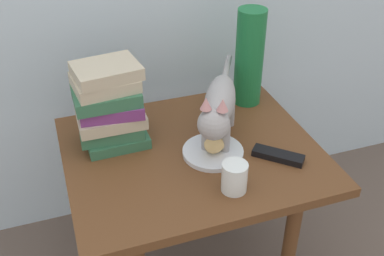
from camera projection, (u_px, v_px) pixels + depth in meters
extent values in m
cube|color=brown|center=(192.00, 154.00, 1.40)|extent=(0.75, 0.63, 0.03)
cylinder|color=brown|center=(289.00, 251.00, 1.43)|extent=(0.04, 0.04, 0.50)
cylinder|color=brown|center=(109.00, 188.00, 1.67)|extent=(0.04, 0.04, 0.50)
cylinder|color=brown|center=(230.00, 161.00, 1.80)|extent=(0.04, 0.04, 0.50)
cylinder|color=silver|center=(213.00, 152.00, 1.37)|extent=(0.18, 0.18, 0.01)
ellipsoid|color=#E0BC7A|center=(215.00, 143.00, 1.36)|extent=(0.10, 0.10, 0.05)
cylinder|color=#99999E|center=(226.00, 140.00, 1.35)|extent=(0.02, 0.02, 0.10)
cylinder|color=#99999E|center=(206.00, 138.00, 1.36)|extent=(0.02, 0.02, 0.10)
cylinder|color=#99999E|center=(231.00, 112.00, 1.48)|extent=(0.02, 0.02, 0.10)
cylinder|color=#99999E|center=(212.00, 110.00, 1.49)|extent=(0.02, 0.02, 0.10)
ellipsoid|color=#99999E|center=(220.00, 100.00, 1.38)|extent=(0.20, 0.27, 0.11)
sphere|color=#99999E|center=(214.00, 124.00, 1.24)|extent=(0.09, 0.09, 0.09)
cone|color=tan|center=(223.00, 105.00, 1.21)|extent=(0.03, 0.03, 0.03)
cone|color=tan|center=(206.00, 103.00, 1.21)|extent=(0.03, 0.03, 0.03)
cylinder|color=#99999E|center=(227.00, 67.00, 1.54)|extent=(0.09, 0.15, 0.02)
cube|color=#336B4C|center=(116.00, 137.00, 1.42)|extent=(0.19, 0.16, 0.03)
cube|color=#336B4C|center=(111.00, 128.00, 1.40)|extent=(0.19, 0.15, 0.04)
cube|color=#BCB299|center=(111.00, 117.00, 1.38)|extent=(0.20, 0.15, 0.04)
cube|color=#72337A|center=(111.00, 106.00, 1.36)|extent=(0.20, 0.16, 0.04)
cube|color=#336B4C|center=(106.00, 96.00, 1.34)|extent=(0.19, 0.14, 0.04)
cube|color=#BCB299|center=(105.00, 82.00, 1.32)|extent=(0.19, 0.17, 0.04)
cube|color=#BCB299|center=(106.00, 71.00, 1.30)|extent=(0.20, 0.16, 0.04)
cylinder|color=#196B38|center=(249.00, 58.00, 1.54)|extent=(0.10, 0.10, 0.33)
cylinder|color=silver|center=(234.00, 177.00, 1.22)|extent=(0.07, 0.07, 0.08)
cylinder|color=silver|center=(234.00, 183.00, 1.23)|extent=(0.06, 0.06, 0.04)
cube|color=black|center=(278.00, 156.00, 1.35)|extent=(0.14, 0.13, 0.02)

